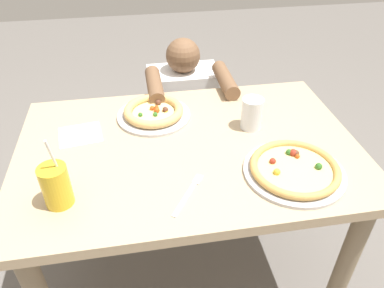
# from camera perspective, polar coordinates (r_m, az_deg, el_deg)

# --- Properties ---
(ground_plane) EXTENTS (8.00, 8.00, 0.00)m
(ground_plane) POSITION_cam_1_polar(r_m,az_deg,el_deg) (1.93, -0.42, -18.32)
(ground_plane) COLOR #66605B
(dining_table) EXTENTS (1.27, 0.84, 0.75)m
(dining_table) POSITION_cam_1_polar(r_m,az_deg,el_deg) (1.45, -0.53, -3.74)
(dining_table) COLOR tan
(dining_table) RESTS_ON ground
(pizza_near) EXTENTS (0.34, 0.34, 0.04)m
(pizza_near) POSITION_cam_1_polar(r_m,az_deg,el_deg) (1.30, 15.50, -3.75)
(pizza_near) COLOR #B7B7BC
(pizza_near) RESTS_ON dining_table
(pizza_far) EXTENTS (0.30, 0.30, 0.05)m
(pizza_far) POSITION_cam_1_polar(r_m,az_deg,el_deg) (1.54, -5.91, 4.88)
(pizza_far) COLOR #B7B7BC
(pizza_far) RESTS_ON dining_table
(drink_cup_colored) EXTENTS (0.09, 0.09, 0.24)m
(drink_cup_colored) POSITION_cam_1_polar(r_m,az_deg,el_deg) (1.18, -20.22, -6.04)
(drink_cup_colored) COLOR gold
(drink_cup_colored) RESTS_ON dining_table
(water_cup_clear) EXTENTS (0.08, 0.08, 0.13)m
(water_cup_clear) POSITION_cam_1_polar(r_m,az_deg,el_deg) (1.47, 9.20, 4.69)
(water_cup_clear) COLOR silver
(water_cup_clear) RESTS_ON dining_table
(paper_napkin) EXTENTS (0.18, 0.17, 0.00)m
(paper_napkin) POSITION_cam_1_polar(r_m,az_deg,el_deg) (1.50, -16.83, 1.39)
(paper_napkin) COLOR white
(paper_napkin) RESTS_ON dining_table
(fork) EXTENTS (0.13, 0.18, 0.00)m
(fork) POSITION_cam_1_polar(r_m,az_deg,el_deg) (1.19, -0.48, -7.50)
(fork) COLOR silver
(fork) RESTS_ON dining_table
(diner_seated) EXTENTS (0.40, 0.52, 0.91)m
(diner_seated) POSITION_cam_1_polar(r_m,az_deg,el_deg) (2.11, -1.20, 3.18)
(diner_seated) COLOR #333847
(diner_seated) RESTS_ON ground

